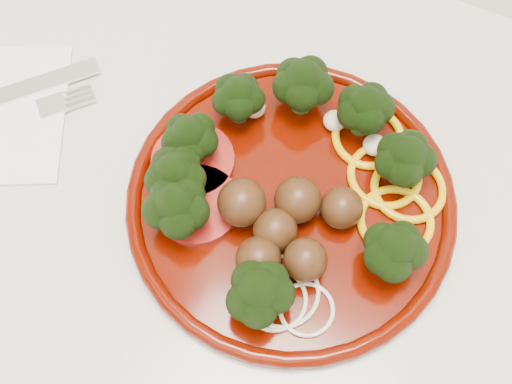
% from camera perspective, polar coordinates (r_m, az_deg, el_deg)
% --- Properties ---
extents(counter, '(2.40, 0.60, 0.90)m').
position_cam_1_polar(counter, '(1.07, -11.88, -5.34)').
color(counter, silver).
rests_on(counter, ground).
extents(plate, '(0.30, 0.30, 0.07)m').
position_cam_1_polar(plate, '(0.56, 2.80, 0.15)').
color(plate, '#440900').
rests_on(plate, counter).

